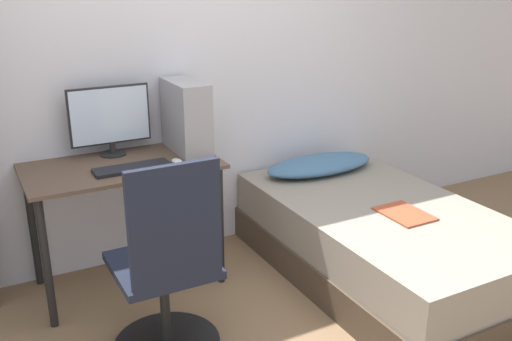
{
  "coord_description": "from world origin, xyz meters",
  "views": [
    {
      "loc": [
        -1.26,
        -1.9,
        1.84
      ],
      "look_at": [
        0.19,
        0.84,
        0.75
      ],
      "focal_mm": 40.0,
      "sensor_mm": 36.0,
      "label": 1
    }
  ],
  "objects_px": {
    "monitor": "(110,118)",
    "pc_tower": "(186,116)",
    "keyboard": "(132,168)",
    "office_chair": "(168,283)",
    "bed": "(381,241)"
  },
  "relations": [
    {
      "from": "office_chair",
      "to": "monitor",
      "type": "relative_size",
      "value": 2.19
    },
    {
      "from": "monitor",
      "to": "pc_tower",
      "type": "bearing_deg",
      "value": -16.37
    },
    {
      "from": "bed",
      "to": "pc_tower",
      "type": "relative_size",
      "value": 4.41
    },
    {
      "from": "pc_tower",
      "to": "keyboard",
      "type": "bearing_deg",
      "value": -154.04
    },
    {
      "from": "office_chair",
      "to": "keyboard",
      "type": "height_order",
      "value": "office_chair"
    },
    {
      "from": "keyboard",
      "to": "pc_tower",
      "type": "xyz_separation_m",
      "value": [
        0.41,
        0.2,
        0.21
      ]
    },
    {
      "from": "office_chair",
      "to": "keyboard",
      "type": "xyz_separation_m",
      "value": [
        0.05,
        0.67,
        0.38
      ]
    },
    {
      "from": "office_chair",
      "to": "pc_tower",
      "type": "distance_m",
      "value": 1.14
    },
    {
      "from": "office_chair",
      "to": "bed",
      "type": "distance_m",
      "value": 1.46
    },
    {
      "from": "pc_tower",
      "to": "bed",
      "type": "bearing_deg",
      "value": -36.65
    },
    {
      "from": "keyboard",
      "to": "monitor",
      "type": "bearing_deg",
      "value": 94.03
    },
    {
      "from": "monitor",
      "to": "keyboard",
      "type": "relative_size",
      "value": 1.13
    },
    {
      "from": "monitor",
      "to": "keyboard",
      "type": "xyz_separation_m",
      "value": [
        0.02,
        -0.33,
        -0.22
      ]
    },
    {
      "from": "bed",
      "to": "keyboard",
      "type": "height_order",
      "value": "keyboard"
    },
    {
      "from": "bed",
      "to": "office_chair",
      "type": "bearing_deg",
      "value": -174.57
    }
  ]
}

